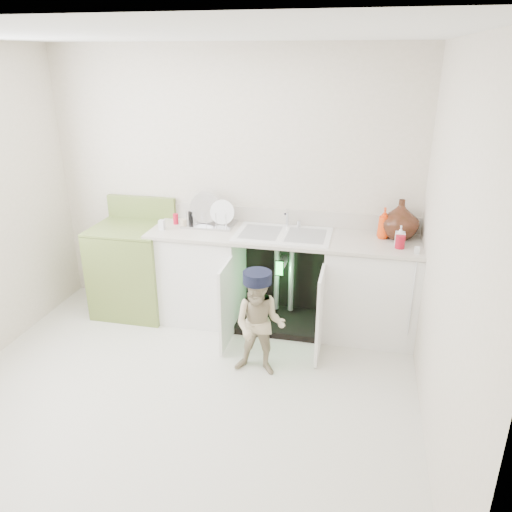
# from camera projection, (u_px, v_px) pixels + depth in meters

# --- Properties ---
(ground) EXTENTS (3.50, 3.50, 0.00)m
(ground) POSITION_uv_depth(u_px,v_px,m) (184.00, 391.00, 3.81)
(ground) COLOR beige
(ground) RESTS_ON ground
(room_shell) EXTENTS (6.00, 5.50, 1.26)m
(room_shell) POSITION_uv_depth(u_px,v_px,m) (174.00, 238.00, 3.34)
(room_shell) COLOR beige
(room_shell) RESTS_ON ground
(counter_run) EXTENTS (2.44, 1.02, 1.24)m
(counter_run) POSITION_uv_depth(u_px,v_px,m) (286.00, 277.00, 4.61)
(counter_run) COLOR white
(counter_run) RESTS_ON ground
(avocado_stove) EXTENTS (0.71, 0.65, 1.10)m
(avocado_stove) POSITION_uv_depth(u_px,v_px,m) (134.00, 267.00, 4.90)
(avocado_stove) COLOR olive
(avocado_stove) RESTS_ON ground
(repair_worker) EXTENTS (0.43, 0.65, 0.87)m
(repair_worker) POSITION_uv_depth(u_px,v_px,m) (260.00, 323.00, 3.89)
(repair_worker) COLOR tan
(repair_worker) RESTS_ON ground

